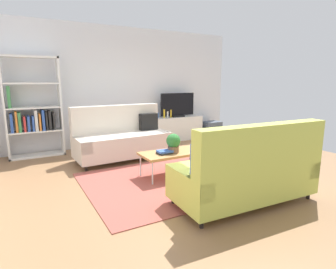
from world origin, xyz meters
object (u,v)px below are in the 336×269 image
(table_book_0, at_px, (165,153))
(coffee_table, at_px, (173,153))
(bottle_2, at_px, (171,114))
(couch_beige, at_px, (122,138))
(vase_0, at_px, (157,115))
(bottle_1, at_px, (168,115))
(couch_green, at_px, (246,172))
(potted_plant, at_px, (173,143))
(tv_console, at_px, (177,128))
(tv, at_px, (177,105))
(bookshelf, at_px, (33,112))
(storage_trunk, at_px, (211,129))
(bottle_0, at_px, (164,114))

(table_book_0, bearing_deg, coffee_table, 13.20)
(bottle_2, bearing_deg, couch_beige, -149.62)
(vase_0, relative_size, bottle_1, 0.84)
(bottle_1, bearing_deg, table_book_0, -119.95)
(couch_green, relative_size, potted_plant, 6.05)
(couch_green, bearing_deg, tv_console, 74.72)
(couch_green, bearing_deg, tv, 74.63)
(couch_beige, distance_m, bookshelf, 1.97)
(couch_green, distance_m, bottle_2, 4.02)
(bottle_1, relative_size, bottle_2, 0.80)
(storage_trunk, distance_m, vase_0, 1.76)
(bottle_0, height_order, bottle_1, bottle_0)
(tv, distance_m, bottle_1, 0.39)
(couch_beige, distance_m, vase_0, 1.79)
(couch_green, xyz_separation_m, storage_trunk, (2.39, 3.80, -0.22))
(bottle_2, bearing_deg, coffee_table, -118.99)
(potted_plant, height_order, bottle_2, bottle_2)
(potted_plant, bearing_deg, coffee_table, 68.95)
(storage_trunk, bearing_deg, tv, 175.84)
(tv_console, xyz_separation_m, potted_plant, (-1.59, -2.52, 0.27))
(tv_console, distance_m, bookshelf, 3.59)
(potted_plant, xyz_separation_m, bottle_1, (1.27, 2.48, 0.13))
(couch_beige, bearing_deg, vase_0, -143.77)
(couch_green, bearing_deg, bottle_1, 78.90)
(couch_beige, xyz_separation_m, tv_console, (1.96, 1.06, -0.12))
(table_book_0, distance_m, bottle_0, 2.84)
(storage_trunk, relative_size, bottle_1, 3.14)
(table_book_0, bearing_deg, vase_0, 65.55)
(couch_beige, bearing_deg, bottle_1, -150.70)
(potted_plant, relative_size, table_book_0, 1.34)
(couch_green, distance_m, tv_console, 4.11)
(tv_console, distance_m, bottle_2, 0.48)
(storage_trunk, xyz_separation_m, vase_0, (-1.68, 0.15, 0.49))
(storage_trunk, bearing_deg, bottle_0, 177.74)
(couch_beige, distance_m, table_book_0, 1.48)
(vase_0, height_order, bottle_0, bottle_0)
(bookshelf, relative_size, vase_0, 15.14)
(couch_green, height_order, bottle_1, couch_green)
(table_book_0, bearing_deg, bottle_1, 60.05)
(couch_green, distance_m, coffee_table, 1.45)
(coffee_table, height_order, storage_trunk, storage_trunk)
(couch_beige, height_order, potted_plant, couch_beige)
(coffee_table, xyz_separation_m, storage_trunk, (2.67, 2.38, -0.17))
(tv, bearing_deg, bottle_2, -174.77)
(bottle_1, bearing_deg, bottle_2, 0.00)
(table_book_0, distance_m, bottle_2, 2.94)
(bottle_0, bearing_deg, bottle_1, 0.00)
(potted_plant, height_order, bottle_0, bottle_0)
(tv, relative_size, bottle_0, 4.45)
(potted_plant, relative_size, bottle_1, 1.94)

